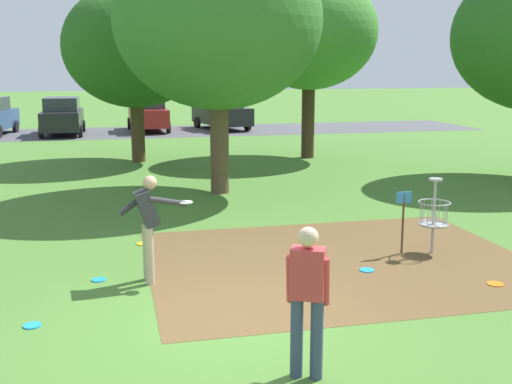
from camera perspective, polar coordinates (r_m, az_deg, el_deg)
name	(u,v)px	position (r m, az deg, el deg)	size (l,w,h in m)	color
ground_plane	(234,322)	(8.55, -2.06, -11.76)	(160.00, 160.00, 0.00)	#47752D
dirt_tee_pad	(340,261)	(11.11, 7.63, -6.28)	(6.62, 5.29, 0.01)	brown
disc_golf_basket	(430,213)	(11.73, 15.64, -1.85)	(0.98, 0.58, 1.39)	#9E9EA3
player_foreground_watching	(148,221)	(9.88, -9.79, -2.67)	(1.14, 0.43, 1.71)	tan
player_throwing	(307,294)	(6.81, 4.71, -9.25)	(0.49, 0.45, 1.71)	#384260
frisbee_near_basket	(143,244)	(12.24, -10.25, -4.66)	(0.25, 0.25, 0.02)	gold
frisbee_by_tee	(99,280)	(10.39, -14.16, -7.77)	(0.23, 0.23, 0.02)	#1E93DB
frisbee_mid_grass	(495,284)	(10.58, 21.00, -7.85)	(0.26, 0.26, 0.02)	orange
frisbee_far_left	(367,270)	(10.69, 10.08, -7.03)	(0.25, 0.25, 0.02)	#1E93DB
frisbee_far_right	(32,325)	(8.92, -19.75, -11.39)	(0.24, 0.24, 0.02)	#1E93DB
tree_near_right	(218,21)	(16.63, -3.48, 15.33)	(5.38, 5.38, 6.80)	brown
tree_mid_center	(135,47)	(22.52, -11.02, 12.87)	(4.94, 4.94, 6.11)	#4C3823
tree_mid_right	(309,32)	(23.21, 4.90, 14.36)	(4.89, 4.89, 6.65)	#422D1E
parking_lot_strip	(141,132)	(32.90, -10.45, 5.41)	(36.00, 6.00, 0.01)	#4C4C51
parked_car_center_left	(62,116)	(32.42, -17.26, 6.63)	(2.03, 4.23, 1.84)	black
parked_car_center_right	(148,113)	(33.26, -9.84, 7.08)	(2.06, 4.24, 1.84)	maroon
parked_car_rightmost	(222,112)	(33.74, -3.16, 7.29)	(2.77, 4.51, 1.84)	black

